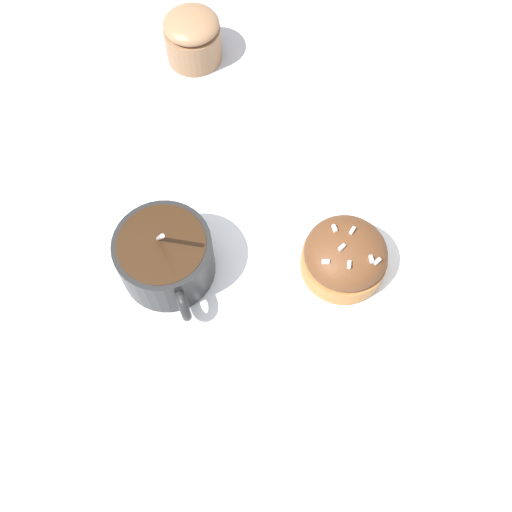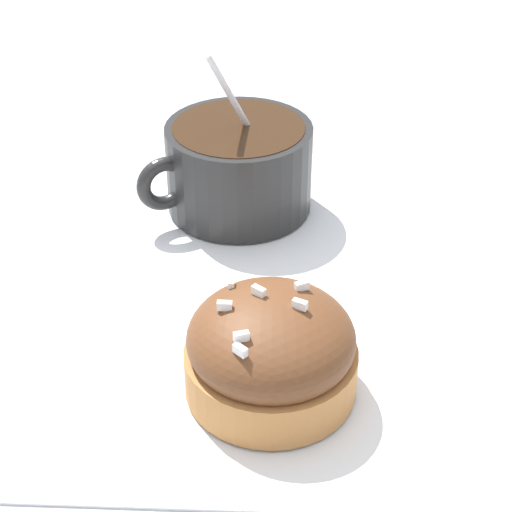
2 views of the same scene
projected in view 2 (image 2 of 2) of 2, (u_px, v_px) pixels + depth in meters
ground_plane at (251, 288)px, 0.50m from camera, size 3.00×3.00×0.00m
paper_napkin at (251, 285)px, 0.50m from camera, size 0.33×0.31×0.00m
coffee_cup at (230, 164)px, 0.55m from camera, size 0.09×0.11×0.11m
frosted_pastry at (261, 350)px, 0.41m from camera, size 0.08×0.08×0.06m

